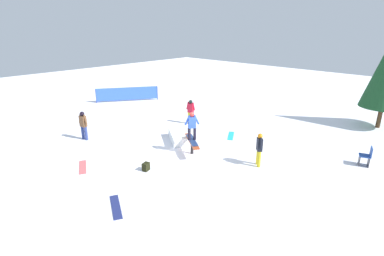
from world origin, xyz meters
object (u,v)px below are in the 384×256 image
at_px(bystander_red, 191,111).
at_px(backpack_on_snow, 146,167).
at_px(rail_feature, 192,142).
at_px(loose_snowboard_navy, 116,207).
at_px(bystander_black, 259,148).
at_px(loose_snowboard_cyan, 231,136).
at_px(folding_chair, 366,157).
at_px(main_rider_on_rail, 192,127).
at_px(bystander_brown, 83,124).
at_px(loose_snowboard_coral, 83,167).

distance_m(bystander_red, backpack_on_snow, 6.46).
xyz_separation_m(rail_feature, loose_snowboard_navy, (1.17, -4.91, -0.55)).
height_order(bystander_red, loose_snowboard_navy, bystander_red).
distance_m(bystander_red, bystander_black, 6.40).
xyz_separation_m(loose_snowboard_cyan, folding_chair, (6.33, 1.07, 0.40)).
relative_size(bystander_red, backpack_on_snow, 4.37).
bearing_deg(main_rider_on_rail, bystander_brown, -119.67).
height_order(loose_snowboard_navy, folding_chair, folding_chair).
bearing_deg(folding_chair, loose_snowboard_coral, -65.88).
bearing_deg(bystander_red, bystander_black, -32.54).
bearing_deg(rail_feature, loose_snowboard_cyan, 125.15).
relative_size(rail_feature, loose_snowboard_cyan, 1.36).
height_order(bystander_black, loose_snowboard_cyan, bystander_black).
bearing_deg(loose_snowboard_cyan, bystander_brown, -74.97).
xyz_separation_m(loose_snowboard_cyan, backpack_on_snow, (-0.13, -5.71, 0.16)).
xyz_separation_m(bystander_red, backpack_on_snow, (2.92, -5.72, -0.67)).
bearing_deg(loose_snowboard_cyan, bystander_black, 22.89).
height_order(rail_feature, bystander_red, bystander_red).
distance_m(bystander_brown, folding_chair, 13.47).
bearing_deg(loose_snowboard_navy, folding_chair, -92.21).
xyz_separation_m(bystander_red, folding_chair, (9.38, 1.06, -0.42)).
bearing_deg(backpack_on_snow, main_rider_on_rail, -21.05).
bearing_deg(loose_snowboard_cyan, folding_chair, 67.37).
xyz_separation_m(main_rider_on_rail, loose_snowboard_coral, (-2.38, -4.26, -1.32)).
bearing_deg(backpack_on_snow, loose_snowboard_coral, 111.06).
relative_size(bystander_black, loose_snowboard_cyan, 1.14).
xyz_separation_m(rail_feature, main_rider_on_rail, (0.00, 0.00, 0.77)).
relative_size(bystander_red, loose_snowboard_cyan, 1.15).
distance_m(main_rider_on_rail, bystander_black, 3.16).
distance_m(loose_snowboard_navy, backpack_on_snow, 2.72).
relative_size(bystander_red, folding_chair, 1.69).
bearing_deg(main_rider_on_rail, bystander_red, 169.27).
distance_m(bystander_black, loose_snowboard_cyan, 3.74).
height_order(folding_chair, backpack_on_snow, folding_chair).
distance_m(bystander_black, loose_snowboard_navy, 6.27).
height_order(rail_feature, bystander_brown, bystander_brown).
xyz_separation_m(loose_snowboard_coral, loose_snowboard_navy, (3.55, -0.65, 0.00)).
bearing_deg(main_rider_on_rail, loose_snowboard_coral, -84.60).
bearing_deg(loose_snowboard_coral, loose_snowboard_navy, 16.75).
distance_m(rail_feature, bystander_black, 3.13).
relative_size(bystander_red, loose_snowboard_coral, 1.12).
xyz_separation_m(bystander_brown, backpack_on_snow, (5.16, 0.02, -0.68)).
relative_size(loose_snowboard_navy, folding_chair, 1.65).
bearing_deg(loose_snowboard_navy, bystander_red, -35.01).
xyz_separation_m(bystander_brown, loose_snowboard_coral, (2.98, -1.67, -0.84)).
distance_m(main_rider_on_rail, bystander_red, 4.46).
distance_m(loose_snowboard_cyan, folding_chair, 6.43).
distance_m(bystander_red, loose_snowboard_cyan, 3.17).
height_order(bystander_black, backpack_on_snow, bystander_black).
bearing_deg(loose_snowboard_cyan, bystander_red, -122.42).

